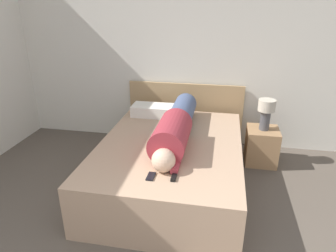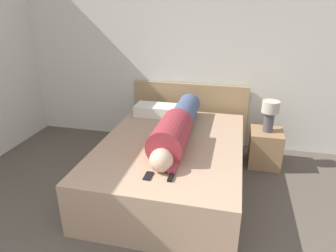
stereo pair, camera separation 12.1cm
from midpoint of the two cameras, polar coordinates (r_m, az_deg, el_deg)
name	(u,v)px [view 2 (the right image)]	position (r m, az deg, el deg)	size (l,w,h in m)	color
wall_back	(201,51)	(4.11, 7.12, 13.97)	(6.17, 0.06, 2.60)	silver
bed	(171,164)	(3.31, 1.67, -7.25)	(1.48, 2.02, 0.53)	tan
headboard	(189,114)	(4.27, 4.86, 2.38)	(1.60, 0.04, 0.87)	tan
nightstand	(265,148)	(3.94, 18.83, -3.96)	(0.38, 0.39, 0.45)	#A37A51
table_lamp	(270,112)	(3.76, 19.72, 2.43)	(0.20, 0.20, 0.38)	#4C4C51
person_lying	(177,127)	(3.18, 2.75, -0.18)	(0.34, 1.60, 0.34)	#DBB293
pillow_near_headboard	(157,110)	(3.90, -1.16, 3.02)	(0.56, 0.28, 0.14)	silver
tv_remote	(171,176)	(2.58, 2.00, -9.57)	(0.04, 0.15, 0.02)	black
cell_phone	(148,176)	(2.59, -2.42, -9.49)	(0.06, 0.13, 0.01)	black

